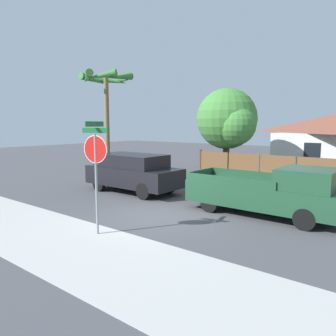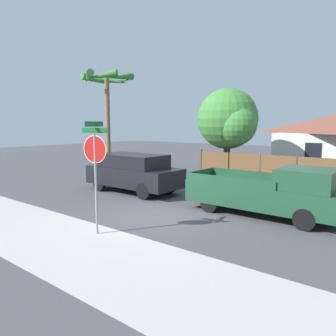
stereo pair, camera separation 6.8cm
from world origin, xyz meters
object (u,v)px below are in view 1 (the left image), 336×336
at_px(palm_tree, 106,87).
at_px(stop_sign, 96,158).
at_px(orange_pickup, 271,192).
at_px(red_suv, 133,172).
at_px(oak_tree, 229,120).

distance_m(palm_tree, stop_sign, 11.29).
height_order(orange_pickup, stop_sign, stop_sign).
xyz_separation_m(red_suv, stop_sign, (3.48, -5.07, 1.27)).
bearing_deg(orange_pickup, stop_sign, -122.86).
bearing_deg(palm_tree, orange_pickup, -11.67).
bearing_deg(orange_pickup, red_suv, -179.87).
height_order(oak_tree, orange_pickup, oak_tree).
relative_size(orange_pickup, stop_sign, 1.65).
bearing_deg(red_suv, palm_tree, 152.56).
bearing_deg(stop_sign, orange_pickup, 44.57).
height_order(oak_tree, palm_tree, palm_tree).
xyz_separation_m(orange_pickup, stop_sign, (-3.29, -5.07, 1.40)).
bearing_deg(red_suv, orange_pickup, 0.13).
height_order(palm_tree, orange_pickup, palm_tree).
bearing_deg(palm_tree, stop_sign, -43.03).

